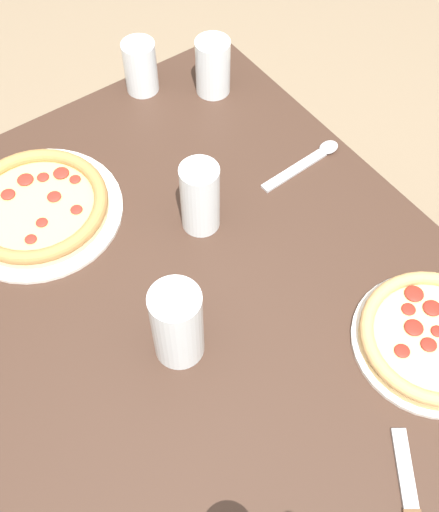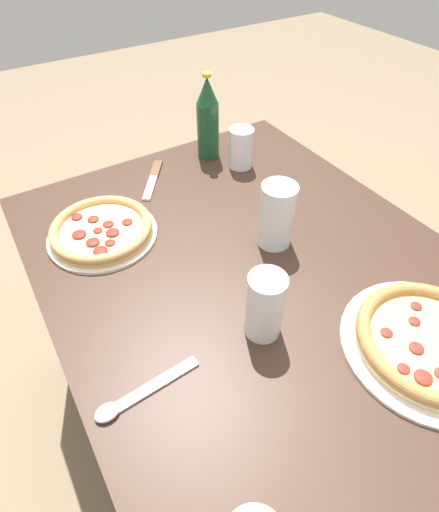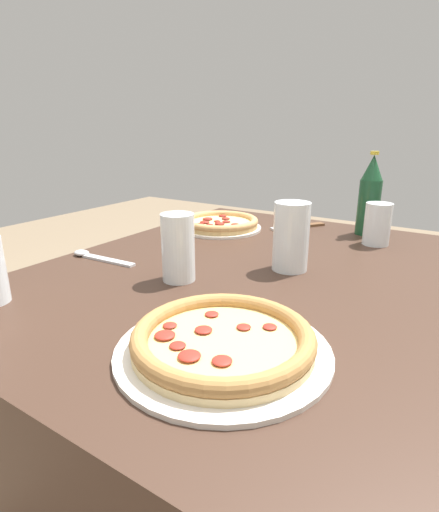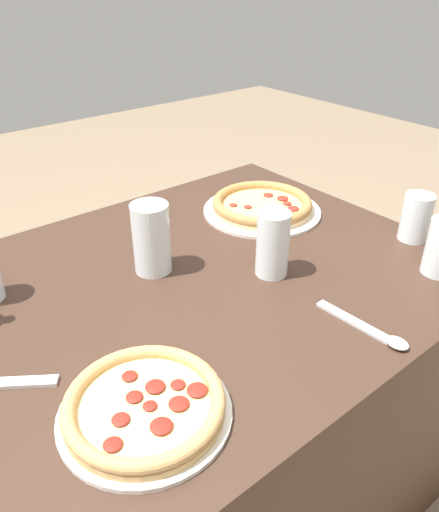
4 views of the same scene
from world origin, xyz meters
TOP-DOWN VIEW (x-y plane):
  - ground_plane at (0.00, 0.00)m, footprint 8.00×8.00m
  - table at (0.00, 0.00)m, footprint 1.16×0.90m
  - pizza_margherita at (0.34, 0.15)m, footprint 0.32×0.32m
  - pizza_salami at (-0.28, -0.26)m, footprint 0.26×0.26m
  - glass_iced_tea at (0.14, -0.09)m, footprint 0.07×0.07m
  - glass_orange_juice at (0.53, -0.20)m, footprint 0.07×0.07m
  - glass_red_wine at (-0.05, 0.08)m, footprint 0.08×0.08m
  - spoon at (0.14, -0.36)m, footprint 0.04×0.20m

SIDE VIEW (x-z plane):
  - ground_plane at x=0.00m, z-range 0.00..0.00m
  - table at x=0.00m, z-range 0.00..0.77m
  - spoon at x=0.14m, z-range 0.76..0.78m
  - pizza_salami at x=-0.28m, z-range 0.77..0.80m
  - pizza_margherita at x=0.34m, z-range 0.77..0.81m
  - glass_orange_juice at x=0.53m, z-range 0.76..0.88m
  - glass_iced_tea at x=0.14m, z-range 0.76..0.91m
  - glass_red_wine at x=-0.05m, z-range 0.76..0.92m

